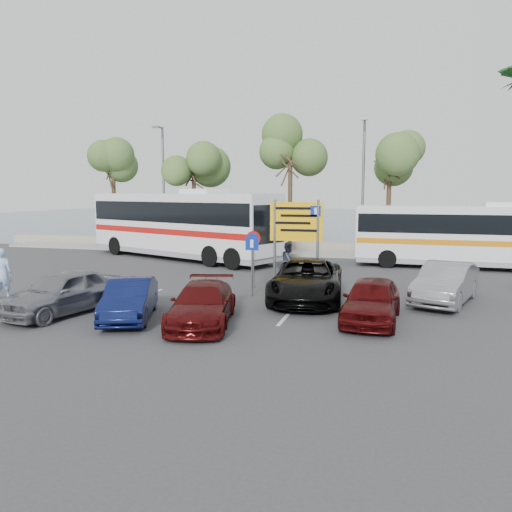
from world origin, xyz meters
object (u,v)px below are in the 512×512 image
(coach_bus_left, at_px, (181,227))
(pedestrian_far, at_px, (288,261))
(direction_sign, at_px, (296,228))
(car_silver_a, at_px, (63,292))
(pedestrian_near, at_px, (2,273))
(coach_bus_right, at_px, (466,238))
(car_silver_b, at_px, (446,283))
(street_lamp_left, at_px, (163,182))
(street_lamp_right, at_px, (363,181))
(car_maroon, at_px, (202,304))
(car_red, at_px, (372,300))
(car_blue, at_px, (130,299))
(suv_black, at_px, (307,280))

(coach_bus_left, xyz_separation_m, pedestrian_far, (7.61, -5.37, -1.05))
(direction_sign, relative_size, car_silver_a, 0.86)
(pedestrian_near, bearing_deg, pedestrian_far, -165.91)
(coach_bus_right, height_order, car_silver_b, coach_bus_right)
(street_lamp_left, height_order, street_lamp_right, same)
(car_maroon, bearing_deg, pedestrian_near, 157.53)
(car_red, height_order, pedestrian_far, pedestrian_far)
(pedestrian_far, bearing_deg, street_lamp_right, -11.90)
(car_silver_a, distance_m, pedestrian_far, 9.97)
(car_blue, bearing_deg, street_lamp_left, 92.43)
(car_silver_b, xyz_separation_m, pedestrian_near, (-15.71, -3.50, 0.22))
(car_maroon, relative_size, car_red, 1.07)
(coach_bus_right, xyz_separation_m, suv_black, (-6.56, -9.89, -0.84))
(coach_bus_right, relative_size, car_red, 2.81)
(street_lamp_left, distance_m, pedestrian_near, 15.98)
(car_silver_b, height_order, pedestrian_near, pedestrian_near)
(direction_sign, distance_m, car_silver_a, 9.35)
(car_maroon, distance_m, pedestrian_near, 8.65)
(coach_bus_left, height_order, pedestrian_near, coach_bus_left)
(street_lamp_right, relative_size, pedestrian_near, 4.30)
(car_red, xyz_separation_m, pedestrian_near, (-13.31, -0.17, 0.26))
(pedestrian_near, bearing_deg, coach_bus_left, -119.80)
(direction_sign, height_order, car_maroon, direction_sign)
(street_lamp_left, xyz_separation_m, car_silver_b, (16.71, -12.02, -3.89))
(car_maroon, bearing_deg, car_silver_a, 167.53)
(coach_bus_right, relative_size, car_silver_a, 2.65)
(street_lamp_right, height_order, car_silver_a, street_lamp_right)
(car_silver_a, bearing_deg, coach_bus_left, 110.82)
(coach_bus_left, height_order, car_silver_b, coach_bus_left)
(coach_bus_right, relative_size, car_maroon, 2.63)
(direction_sign, relative_size, suv_black, 0.67)
(street_lamp_left, relative_size, car_red, 2.04)
(street_lamp_left, distance_m, coach_bus_left, 5.18)
(street_lamp_right, relative_size, pedestrian_far, 4.74)
(coach_bus_right, bearing_deg, coach_bus_left, -178.44)
(car_blue, bearing_deg, pedestrian_far, 48.07)
(street_lamp_left, height_order, car_silver_a, street_lamp_left)
(coach_bus_left, relative_size, car_silver_a, 3.16)
(street_lamp_right, xyz_separation_m, car_silver_a, (-8.29, -17.02, -3.89))
(direction_sign, distance_m, car_blue, 7.96)
(street_lamp_left, relative_size, car_maroon, 1.91)
(coach_bus_left, height_order, car_maroon, coach_bus_left)
(direction_sign, height_order, coach_bus_right, direction_sign)
(suv_black, relative_size, pedestrian_far, 3.16)
(coach_bus_right, bearing_deg, street_lamp_right, 151.11)
(car_blue, relative_size, suv_black, 0.70)
(car_silver_a, bearing_deg, coach_bus_right, 58.15)
(coach_bus_left, relative_size, pedestrian_far, 7.79)
(direction_sign, bearing_deg, suv_black, -70.77)
(coach_bus_right, relative_size, pedestrian_near, 5.93)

